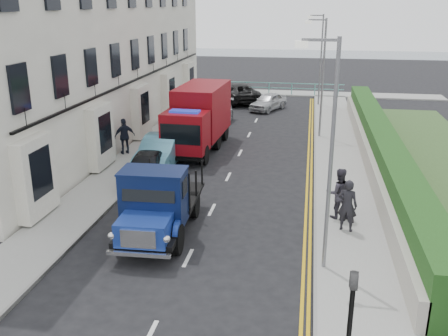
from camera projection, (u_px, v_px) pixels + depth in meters
ground at (201, 231)px, 17.99m from camera, size 120.00×120.00×0.00m
pavement_west at (143, 152)px, 27.22m from camera, size 2.40×38.00×0.12m
pavement_east at (340, 162)px, 25.52m from camera, size 2.60×38.00×0.12m
promenade at (270, 93)px, 45.07m from camera, size 30.00×2.50×0.12m
sea_plane at (287, 58)px, 74.07m from camera, size 120.00×120.00×0.00m
terrace_west at (90, 14)px, 29.40m from camera, size 6.31×30.20×14.25m
garden_east at (380, 148)px, 24.95m from camera, size 1.45×28.00×1.75m
seafront_railing at (269, 88)px, 44.16m from camera, size 13.00×0.08×1.11m
lamp_near at (328, 145)px, 14.18m from camera, size 1.23×0.18×7.00m
lamp_mid at (321, 72)px, 29.13m from camera, size 1.23×0.18×7.00m
lamp_far at (320, 55)px, 38.48m from camera, size 1.23×0.18×7.00m
traffic_signal at (350, 319)px, 9.58m from camera, size 0.16×0.20×3.10m
bedford_lorry at (156, 208)px, 17.03m from camera, size 2.36×5.51×2.56m
red_lorry at (199, 117)px, 27.44m from camera, size 2.53×6.75×3.49m
parked_car_front at (146, 167)px, 22.74m from camera, size 1.98×4.17×1.38m
parked_car_mid at (160, 151)px, 24.87m from camera, size 1.69×4.74×1.56m
parked_car_rear at (211, 115)px, 33.10m from camera, size 2.56×5.38×1.52m
seafront_car_left at (239, 92)px, 41.01m from camera, size 4.51×6.25×1.58m
seafront_car_right at (268, 102)px, 37.96m from camera, size 2.96×4.12×1.30m
pedestrian_east_near at (347, 205)px, 17.53m from camera, size 0.79×0.62×1.90m
pedestrian_east_far at (339, 193)px, 18.58m from camera, size 1.06×0.89×1.94m
pedestrian_west_near at (125, 136)px, 26.52m from camera, size 1.17×1.05×1.91m
pedestrian_west_far at (176, 113)px, 32.01m from camera, size 1.12×1.03×1.92m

